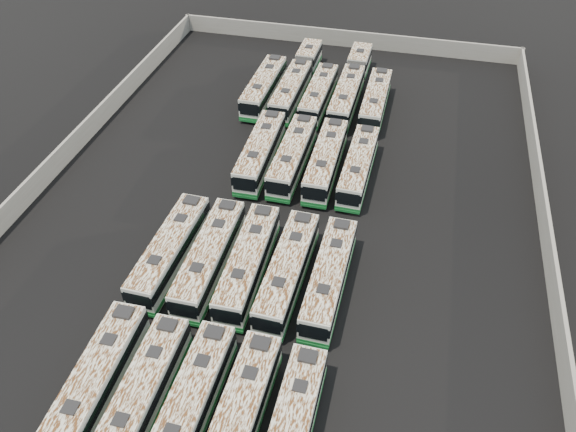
{
  "coord_description": "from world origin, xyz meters",
  "views": [
    {
      "loc": [
        9.7,
        -35.26,
        32.62
      ],
      "look_at": [
        1.25,
        -0.97,
        1.6
      ],
      "focal_mm": 35.0,
      "sensor_mm": 36.0,
      "label": 1
    }
  ],
  "objects_px": {
    "bus_front_left": "(142,396)",
    "bus_midback_left": "(260,152)",
    "bus_front_far_left": "(95,384)",
    "bus_midfront_center": "(248,263)",
    "bus_midfront_right": "(288,271)",
    "bus_midback_center": "(292,156)",
    "bus_midfront_far_left": "(170,251)",
    "bus_midfront_far_right": "(329,278)",
    "bus_back_far_right": "(375,101)",
    "bus_back_right": "(351,85)",
    "bus_midback_right": "(326,161)",
    "bus_back_far_left": "(264,87)",
    "bus_front_center": "(190,406)",
    "bus_midback_far_right": "(358,166)",
    "bus_front_right": "(238,420)",
    "bus_midfront_left": "(210,257)",
    "bus_back_center": "(319,95)",
    "bus_back_left": "(297,79)"
  },
  "relations": [
    {
      "from": "bus_front_left",
      "to": "bus_midback_center",
      "type": "height_order",
      "value": "bus_midback_center"
    },
    {
      "from": "bus_back_center",
      "to": "bus_back_left",
      "type": "bearing_deg",
      "value": 138.13
    },
    {
      "from": "bus_front_far_left",
      "to": "bus_midback_right",
      "type": "relative_size",
      "value": 1.01
    },
    {
      "from": "bus_midback_left",
      "to": "bus_back_far_right",
      "type": "height_order",
      "value": "bus_midback_left"
    },
    {
      "from": "bus_midback_right",
      "to": "bus_back_left",
      "type": "relative_size",
      "value": 0.65
    },
    {
      "from": "bus_midfront_far_right",
      "to": "bus_midback_right",
      "type": "distance_m",
      "value": 14.88
    },
    {
      "from": "bus_midfront_right",
      "to": "bus_back_right",
      "type": "relative_size",
      "value": 0.65
    },
    {
      "from": "bus_back_far_left",
      "to": "bus_midback_right",
      "type": "bearing_deg",
      "value": -51.43
    },
    {
      "from": "bus_front_far_left",
      "to": "bus_midback_left",
      "type": "distance_m",
      "value": 26.96
    },
    {
      "from": "bus_front_left",
      "to": "bus_midback_right",
      "type": "bearing_deg",
      "value": 76.61
    },
    {
      "from": "bus_midback_right",
      "to": "bus_front_center",
      "type": "bearing_deg",
      "value": -96.8
    },
    {
      "from": "bus_midfront_right",
      "to": "bus_back_far_left",
      "type": "bearing_deg",
      "value": 110.65
    },
    {
      "from": "bus_back_right",
      "to": "bus_midfront_far_right",
      "type": "bearing_deg",
      "value": -83.32
    },
    {
      "from": "bus_front_far_left",
      "to": "bus_back_right",
      "type": "bearing_deg",
      "value": 76.29
    },
    {
      "from": "bus_front_far_left",
      "to": "bus_midfront_far_right",
      "type": "bearing_deg",
      "value": 43.46
    },
    {
      "from": "bus_midback_right",
      "to": "bus_back_center",
      "type": "distance_m",
      "value": 12.6
    },
    {
      "from": "bus_midfront_right",
      "to": "bus_back_right",
      "type": "bearing_deg",
      "value": 91.25
    },
    {
      "from": "bus_back_far_right",
      "to": "bus_back_far_left",
      "type": "bearing_deg",
      "value": -179.42
    },
    {
      "from": "bus_front_far_left",
      "to": "bus_midback_far_right",
      "type": "relative_size",
      "value": 1.04
    },
    {
      "from": "bus_front_right",
      "to": "bus_midback_far_right",
      "type": "xyz_separation_m",
      "value": [
        3.17,
        26.98,
        -0.05
      ]
    },
    {
      "from": "bus_front_right",
      "to": "bus_midfront_center",
      "type": "height_order",
      "value": "same"
    },
    {
      "from": "bus_midback_center",
      "to": "bus_midfront_left",
      "type": "bearing_deg",
      "value": -101.13
    },
    {
      "from": "bus_front_center",
      "to": "bus_midfront_right",
      "type": "bearing_deg",
      "value": 76.53
    },
    {
      "from": "bus_midback_right",
      "to": "bus_back_far_right",
      "type": "height_order",
      "value": "bus_midback_right"
    },
    {
      "from": "bus_front_center",
      "to": "bus_midback_right",
      "type": "bearing_deg",
      "value": 83.93
    },
    {
      "from": "bus_front_right",
      "to": "bus_back_center",
      "type": "height_order",
      "value": "bus_front_right"
    },
    {
      "from": "bus_midfront_far_left",
      "to": "bus_midfront_right",
      "type": "xyz_separation_m",
      "value": [
        9.44,
        0.09,
        0.0
      ]
    },
    {
      "from": "bus_midfront_far_left",
      "to": "bus_midfront_far_right",
      "type": "bearing_deg",
      "value": 2.35
    },
    {
      "from": "bus_back_center",
      "to": "bus_midfront_far_right",
      "type": "bearing_deg",
      "value": -75.65
    },
    {
      "from": "bus_front_left",
      "to": "bus_midfront_right",
      "type": "height_order",
      "value": "bus_midfront_right"
    },
    {
      "from": "bus_front_far_left",
      "to": "bus_front_center",
      "type": "distance_m",
      "value": 6.28
    },
    {
      "from": "bus_midfront_far_left",
      "to": "bus_midfront_center",
      "type": "bearing_deg",
      "value": 2.89
    },
    {
      "from": "bus_front_center",
      "to": "bus_midfront_right",
      "type": "distance_m",
      "value": 12.6
    },
    {
      "from": "bus_front_center",
      "to": "bus_midback_left",
      "type": "xyz_separation_m",
      "value": [
        -3.23,
        26.78,
        0.05
      ]
    },
    {
      "from": "bus_front_far_left",
      "to": "bus_midfront_center",
      "type": "distance_m",
      "value": 13.79
    },
    {
      "from": "bus_midfront_left",
      "to": "bus_back_far_left",
      "type": "distance_m",
      "value": 27.23
    },
    {
      "from": "bus_midback_center",
      "to": "bus_back_far_left",
      "type": "bearing_deg",
      "value": 117.72
    },
    {
      "from": "bus_back_far_left",
      "to": "bus_back_right",
      "type": "xyz_separation_m",
      "value": [
        9.5,
        3.0,
        -0.02
      ]
    },
    {
      "from": "bus_front_left",
      "to": "bus_midfront_center",
      "type": "bearing_deg",
      "value": 75.82
    },
    {
      "from": "bus_front_far_left",
      "to": "bus_midback_far_right",
      "type": "distance_m",
      "value": 29.61
    },
    {
      "from": "bus_midfront_right",
      "to": "bus_midback_center",
      "type": "xyz_separation_m",
      "value": [
        -3.13,
        14.64,
        0.0
      ]
    },
    {
      "from": "bus_front_left",
      "to": "bus_midback_left",
      "type": "xyz_separation_m",
      "value": [
        -0.1,
        26.83,
        0.07
      ]
    },
    {
      "from": "bus_midback_center",
      "to": "bus_midfront_far_right",
      "type": "bearing_deg",
      "value": -65.9
    },
    {
      "from": "bus_midback_left",
      "to": "bus_midback_center",
      "type": "relative_size",
      "value": 1.01
    },
    {
      "from": "bus_front_left",
      "to": "bus_midfront_far_right",
      "type": "relative_size",
      "value": 0.99
    },
    {
      "from": "bus_midfront_far_right",
      "to": "bus_back_far_left",
      "type": "distance_m",
      "value": 29.68
    },
    {
      "from": "bus_midfront_right",
      "to": "bus_front_far_left",
      "type": "bearing_deg",
      "value": -126.02
    },
    {
      "from": "bus_midfront_far_right",
      "to": "bus_back_far_left",
      "type": "relative_size",
      "value": 0.97
    },
    {
      "from": "bus_midback_right",
      "to": "bus_back_right",
      "type": "distance_m",
      "value": 15.3
    },
    {
      "from": "bus_back_left",
      "to": "bus_back_far_left",
      "type": "bearing_deg",
      "value": -137.77
    }
  ]
}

